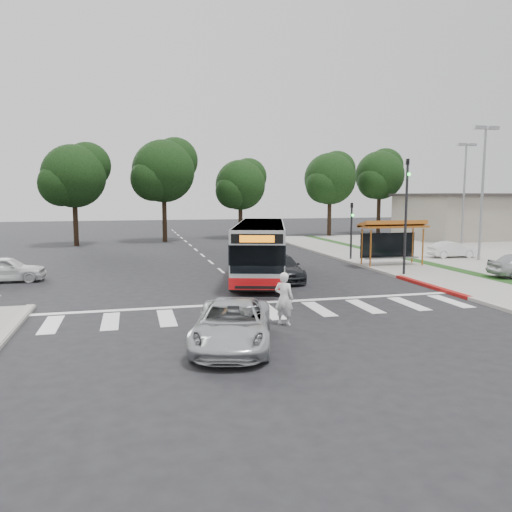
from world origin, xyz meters
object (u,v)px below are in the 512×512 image
object	(u,v)px
transit_bus	(261,250)
pedestrian	(284,299)
dark_sedan	(280,268)
silver_suv_south	(232,324)

from	to	relation	value
transit_bus	pedestrian	xyz separation A→B (m)	(-1.86, -10.36, -0.56)
pedestrian	dark_sedan	bearing A→B (deg)	-67.64
pedestrian	dark_sedan	xyz separation A→B (m)	(2.57, 8.92, -0.27)
pedestrian	silver_suv_south	xyz separation A→B (m)	(-2.24, -2.01, -0.26)
pedestrian	silver_suv_south	size ratio (longest dim) A/B	0.38
transit_bus	silver_suv_south	bearing A→B (deg)	-92.07
pedestrian	dark_sedan	distance (m)	9.29
dark_sedan	transit_bus	bearing A→B (deg)	119.00
transit_bus	silver_suv_south	world-z (taller)	transit_bus
transit_bus	dark_sedan	world-z (taller)	transit_bus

